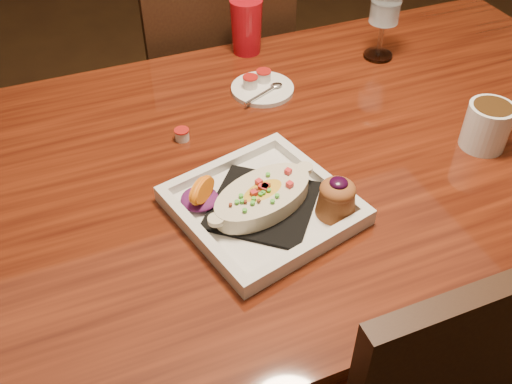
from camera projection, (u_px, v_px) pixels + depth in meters
name	position (u px, v px, depth m)	size (l,w,h in m)	color
floor	(293.00, 357.00, 1.61)	(7.00, 7.00, 0.00)	#312010
table	(307.00, 184.00, 1.17)	(1.50, 0.90, 0.75)	maroon
chair_far	(212.00, 91.00, 1.70)	(0.42, 0.42, 0.93)	black
plate	(271.00, 202.00, 0.96)	(0.33, 0.33, 0.08)	silver
coffee_mug	(488.00, 124.00, 1.08)	(0.12, 0.09, 0.09)	silver
goblet	(385.00, 9.00, 1.29)	(0.08, 0.08, 0.17)	silver
saucer	(261.00, 87.00, 1.25)	(0.14, 0.14, 0.09)	silver
creamer_loose	(182.00, 134.00, 1.12)	(0.03, 0.03, 0.02)	silver
red_tumbler	(246.00, 26.00, 1.35)	(0.08, 0.08, 0.13)	#A90C16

